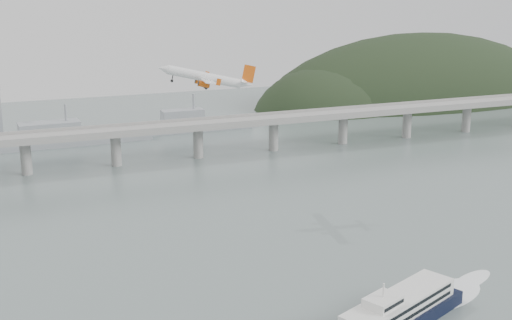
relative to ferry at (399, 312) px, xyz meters
name	(u,v)px	position (x,y,z in m)	size (l,w,h in m)	color
ground	(316,301)	(-16.08, 25.08, -4.77)	(900.00, 900.00, 0.00)	slate
bridge	(164,132)	(-17.23, 225.08, 12.87)	(800.00, 22.00, 23.90)	gray
headland	(430,118)	(269.10, 356.83, -24.12)	(365.00, 155.00, 156.00)	black
ferry	(399,312)	(0.00, 0.00, 0.00)	(87.96, 45.13, 17.60)	black
airliner	(207,78)	(-25.36, 112.94, 60.29)	(42.00, 38.38, 12.44)	silver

